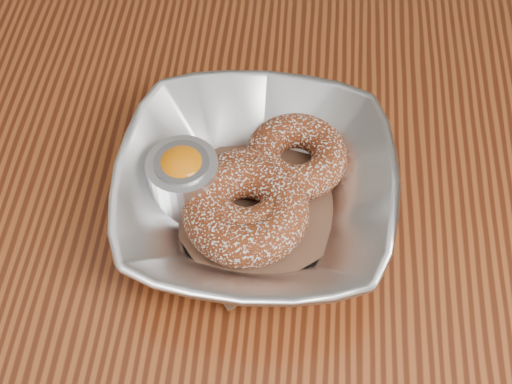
# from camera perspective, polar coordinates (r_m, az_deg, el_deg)

# --- Properties ---
(table) EXTENTS (1.20, 0.80, 0.75)m
(table) POSITION_cam_1_polar(r_m,az_deg,el_deg) (0.70, -0.79, -7.80)
(table) COLOR maroon
(table) RESTS_ON ground_plane
(serving_bowl) EXTENTS (0.24, 0.24, 0.06)m
(serving_bowl) POSITION_cam_1_polar(r_m,az_deg,el_deg) (0.60, -0.00, -0.06)
(serving_bowl) COLOR silver
(serving_bowl) RESTS_ON table
(parchment) EXTENTS (0.20, 0.20, 0.00)m
(parchment) POSITION_cam_1_polar(r_m,az_deg,el_deg) (0.62, -0.00, -1.12)
(parchment) COLOR brown
(parchment) RESTS_ON table
(donut_back) EXTENTS (0.10, 0.10, 0.03)m
(donut_back) POSITION_cam_1_polar(r_m,az_deg,el_deg) (0.63, 3.24, 2.88)
(donut_back) COLOR maroon
(donut_back) RESTS_ON parchment
(donut_front) EXTENTS (0.15, 0.15, 0.04)m
(donut_front) POSITION_cam_1_polar(r_m,az_deg,el_deg) (0.59, -0.82, -1.47)
(donut_front) COLOR maroon
(donut_front) RESTS_ON parchment
(donut_extra) EXTENTS (0.13, 0.13, 0.03)m
(donut_extra) POSITION_cam_1_polar(r_m,az_deg,el_deg) (0.60, -0.80, -0.35)
(donut_extra) COLOR maroon
(donut_extra) RESTS_ON parchment
(ramekin) EXTENTS (0.06, 0.06, 0.06)m
(ramekin) POSITION_cam_1_polar(r_m,az_deg,el_deg) (0.61, -5.82, 1.16)
(ramekin) COLOR silver
(ramekin) RESTS_ON table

